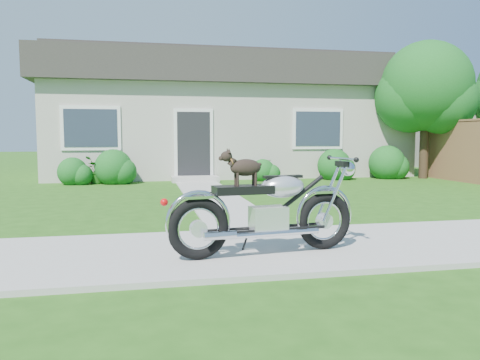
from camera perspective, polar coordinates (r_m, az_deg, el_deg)
name	(u,v)px	position (r m, az deg, el deg)	size (l,w,h in m)	color
ground	(385,244)	(6.24, 17.27, -7.42)	(80.00, 80.00, 0.00)	#235114
sidewalk	(385,242)	(6.24, 17.28, -7.24)	(24.00, 2.20, 0.04)	#9E9B93
walkway	(212,196)	(10.52, -3.41, -1.99)	(1.20, 8.00, 0.03)	#9E9B93
house	(225,115)	(17.59, -1.81, 7.94)	(12.60, 7.03, 4.50)	beige
tree_near	(431,91)	(16.29, 22.23, 10.06)	(2.88, 2.86, 4.38)	#3D2B1C
shrub_row	(266,166)	(14.32, 3.13, 1.67)	(10.67, 1.16, 1.16)	#16551B
potted_plant_left	(97,170)	(13.98, -17.00, 1.16)	(0.71, 0.62, 0.79)	#1B5416
potted_plant_right	(267,170)	(14.39, 3.28, 1.21)	(0.36, 0.36, 0.65)	#28641B
motorcycle_with_dog	(268,209)	(5.21, 3.42, -3.55)	(2.22, 0.63, 1.16)	black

